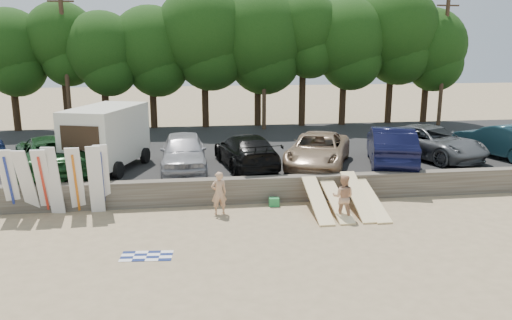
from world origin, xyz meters
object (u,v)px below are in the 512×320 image
(car_3, at_px, (246,151))
(beachgoer_a, at_px, (219,193))
(car_5, at_px, (391,146))
(cooler, at_px, (274,202))
(car_1, at_px, (52,154))
(car_7, at_px, (501,141))
(car_2, at_px, (184,152))
(car_6, at_px, (431,142))
(beachgoer_b, at_px, (343,197))
(car_4, at_px, (318,150))
(box_trailer, at_px, (106,135))

(car_3, relative_size, beachgoer_a, 3.20)
(car_5, height_order, cooler, car_5)
(car_1, height_order, car_7, car_1)
(car_2, bearing_deg, car_3, 3.87)
(car_1, bearing_deg, cooler, 141.18)
(car_2, xyz_separation_m, car_6, (11.77, 0.82, -0.05))
(car_3, xyz_separation_m, car_7, (12.52, 0.38, 0.06))
(car_5, relative_size, car_6, 0.96)
(beachgoer_b, bearing_deg, car_2, -19.12)
(car_3, bearing_deg, car_6, 175.47)
(car_6, height_order, beachgoer_b, car_6)
(car_2, xyz_separation_m, car_3, (2.74, 0.21, -0.07))
(car_5, distance_m, beachgoer_b, 6.17)
(car_2, bearing_deg, car_5, -1.92)
(car_2, height_order, car_7, car_2)
(car_5, xyz_separation_m, beachgoer_b, (-3.74, -4.85, -0.77))
(car_3, distance_m, beachgoer_b, 6.03)
(car_4, height_order, beachgoer_a, car_4)
(car_2, xyz_separation_m, beachgoer_b, (5.56, -5.09, -0.71))
(car_1, distance_m, beachgoer_a, 7.98)
(car_1, distance_m, car_3, 8.25)
(car_1, bearing_deg, car_3, 162.98)
(car_3, bearing_deg, car_5, 167.63)
(beachgoer_a, xyz_separation_m, cooler, (2.14, 0.64, -0.64))
(beachgoer_a, bearing_deg, car_3, -119.74)
(beachgoer_b, height_order, cooler, beachgoer_b)
(car_4, distance_m, car_7, 9.34)
(car_3, relative_size, car_6, 0.93)
(box_trailer, xyz_separation_m, car_7, (18.55, -0.03, -0.74))
(car_1, relative_size, beachgoer_a, 3.75)
(beachgoer_a, bearing_deg, car_6, -165.67)
(car_1, height_order, beachgoer_b, car_1)
(box_trailer, distance_m, beachgoer_a, 6.63)
(car_3, distance_m, car_6, 9.05)
(box_trailer, bearing_deg, car_4, 14.05)
(car_3, bearing_deg, beachgoer_a, 62.08)
(box_trailer, distance_m, car_4, 9.30)
(car_3, height_order, car_7, car_7)
(car_4, distance_m, car_6, 5.89)
(beachgoer_a, height_order, beachgoer_b, beachgoer_b)
(car_6, relative_size, car_7, 1.14)
(car_6, bearing_deg, car_7, -26.91)
(car_7, xyz_separation_m, beachgoer_a, (-14.00, -4.57, -0.70))
(car_1, relative_size, car_5, 1.13)
(car_6, relative_size, beachgoer_b, 3.44)
(car_6, bearing_deg, car_3, 160.92)
(box_trailer, bearing_deg, cooler, -12.23)
(car_1, distance_m, car_4, 11.46)
(car_2, bearing_deg, car_6, 3.59)
(box_trailer, bearing_deg, car_7, 18.33)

